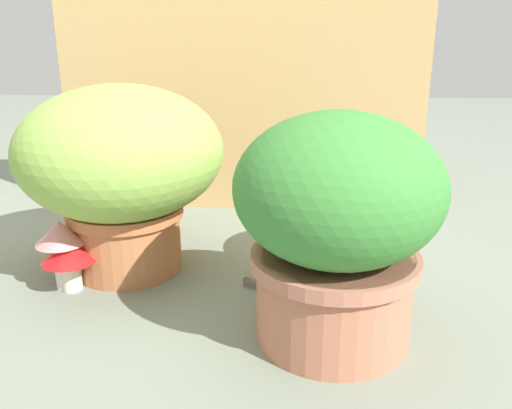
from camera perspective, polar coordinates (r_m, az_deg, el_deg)
name	(u,v)px	position (r m, az deg, el deg)	size (l,w,h in m)	color
ground_plane	(223,289)	(1.16, -3.42, -8.72)	(6.00, 6.00, 0.00)	slate
cardboard_backdrop	(243,73)	(1.57, -1.37, 13.49)	(1.03, 0.03, 0.79)	tan
grass_planter	(121,165)	(1.21, -13.80, 4.01)	(0.44, 0.44, 0.41)	#B66C41
leafy_planter	(337,221)	(0.92, 8.38, -1.76)	(0.35, 0.35, 0.40)	#B46D51
cat	(328,211)	(1.26, 7.48, -0.62)	(0.33, 0.32, 0.32)	gray
mushroom_ornament_pink	(61,240)	(1.19, -19.61, -3.47)	(0.10, 0.10, 0.15)	silver
mushroom_ornament_red	(69,253)	(1.19, -18.85, -4.79)	(0.11, 0.11, 0.12)	silver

